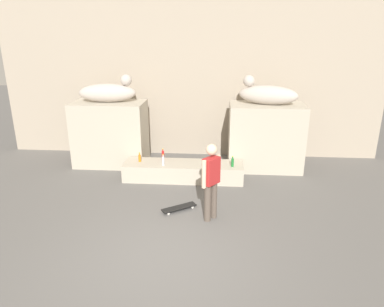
% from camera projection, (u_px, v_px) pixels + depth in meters
% --- Properties ---
extents(ground_plane, '(40.00, 40.00, 0.00)m').
position_uv_depth(ground_plane, '(163.00, 260.00, 6.20)').
color(ground_plane, '#605E5B').
extents(facade_wall, '(11.69, 0.60, 5.73)m').
position_uv_depth(facade_wall, '(190.00, 63.00, 10.91)').
color(facade_wall, tan).
rests_on(facade_wall, ground_plane).
extents(pedestal_left, '(2.06, 1.16, 1.87)m').
position_uv_depth(pedestal_left, '(111.00, 134.00, 10.41)').
color(pedestal_left, '#B7AD99').
rests_on(pedestal_left, ground_plane).
extents(pedestal_right, '(2.06, 1.16, 1.87)m').
position_uv_depth(pedestal_right, '(265.00, 137.00, 10.09)').
color(pedestal_right, '#B7AD99').
rests_on(pedestal_right, ground_plane).
extents(statue_reclining_left, '(1.65, 0.72, 0.78)m').
position_uv_depth(statue_reclining_left, '(109.00, 92.00, 10.02)').
color(statue_reclining_left, '#BFB3A8').
rests_on(statue_reclining_left, pedestal_left).
extents(statue_reclining_right, '(1.69, 0.94, 0.78)m').
position_uv_depth(statue_reclining_right, '(267.00, 94.00, 9.70)').
color(statue_reclining_right, '#BFB3A8').
rests_on(statue_reclining_right, pedestal_right).
extents(ledge_block, '(3.17, 0.80, 0.46)m').
position_uv_depth(ledge_block, '(183.00, 171.00, 9.50)').
color(ledge_block, '#B7AD99').
rests_on(ledge_block, ground_plane).
extents(skater, '(0.38, 0.44, 1.67)m').
position_uv_depth(skater, '(211.00, 179.00, 7.26)').
color(skater, brown).
rests_on(skater, ground_plane).
extents(skateboard, '(0.78, 0.61, 0.08)m').
position_uv_depth(skateboard, '(179.00, 208.00, 7.90)').
color(skateboard, black).
rests_on(skateboard, ground_plane).
extents(bottle_green, '(0.07, 0.07, 0.29)m').
position_uv_depth(bottle_green, '(232.00, 162.00, 9.15)').
color(bottle_green, '#1E722D').
rests_on(bottle_green, ledge_block).
extents(bottle_red, '(0.07, 0.07, 0.30)m').
position_uv_depth(bottle_red, '(163.00, 155.00, 9.70)').
color(bottle_red, red).
rests_on(bottle_red, ledge_block).
extents(bottle_clear, '(0.06, 0.06, 0.30)m').
position_uv_depth(bottle_clear, '(163.00, 161.00, 9.24)').
color(bottle_clear, silver).
rests_on(bottle_clear, ledge_block).
extents(bottle_orange, '(0.07, 0.07, 0.26)m').
position_uv_depth(bottle_orange, '(140.00, 158.00, 9.51)').
color(bottle_orange, orange).
rests_on(bottle_orange, ledge_block).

